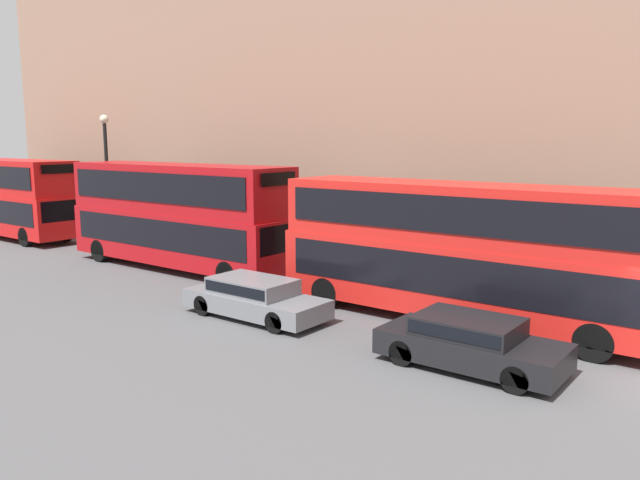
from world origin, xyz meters
name	(u,v)px	position (x,y,z in m)	size (l,w,h in m)	color
bus_leading	(461,247)	(1.60, 6.02, 2.30)	(2.59, 11.47, 4.15)	red
bus_second_in_queue	(178,212)	(1.60, 18.76, 2.43)	(2.59, 11.32, 4.41)	#A80F14
bus_third_in_queue	(9,195)	(1.60, 32.99, 2.39)	(2.59, 10.51, 4.33)	red
car_dark_sedan	(470,341)	(-1.80, 4.15, 0.67)	(1.90, 4.39, 1.25)	black
car_hatchback	(255,297)	(-1.80, 11.21, 0.66)	(1.81, 4.69, 1.23)	slate
street_lamp	(107,166)	(3.41, 26.34, 4.09)	(0.44, 0.44, 6.65)	black
pedestrian	(572,293)	(3.96, 3.40, 0.80)	(0.36, 0.36, 1.73)	brown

